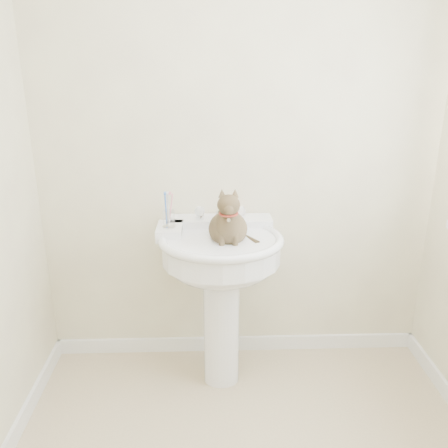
{
  "coord_description": "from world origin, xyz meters",
  "views": [
    {
      "loc": [
        -0.17,
        -1.44,
        1.72
      ],
      "look_at": [
        -0.09,
        0.8,
        0.94
      ],
      "focal_mm": 38.0,
      "sensor_mm": 36.0,
      "label": 1
    }
  ],
  "objects": [
    {
      "name": "baseboard_back",
      "position": [
        0.0,
        1.09,
        0.04
      ],
      "size": [
        2.2,
        0.02,
        0.09
      ],
      "primitive_type": "cube",
      "color": "white",
      "rests_on": "floor"
    },
    {
      "name": "toothbrush_cup",
      "position": [
        -0.37,
        0.86,
        0.95
      ],
      "size": [
        0.07,
        0.07,
        0.18
      ],
      "rotation": [
        0.0,
        0.0,
        -0.07
      ],
      "color": "silver",
      "rests_on": "pedestal_sink"
    },
    {
      "name": "pedestal_sink",
      "position": [
        -0.11,
        0.81,
        0.7
      ],
      "size": [
        0.65,
        0.64,
        0.9
      ],
      "color": "white",
      "rests_on": "floor"
    },
    {
      "name": "cat",
      "position": [
        -0.07,
        0.78,
        0.93
      ],
      "size": [
        0.22,
        0.27,
        0.4
      ],
      "rotation": [
        0.0,
        0.0,
        -0.01
      ],
      "color": "brown",
      "rests_on": "pedestal_sink"
    },
    {
      "name": "faucet",
      "position": [
        -0.1,
        0.97,
        0.94
      ],
      "size": [
        0.28,
        0.12,
        0.14
      ],
      "color": "silver",
      "rests_on": "pedestal_sink"
    },
    {
      "name": "wall_back",
      "position": [
        0.0,
        1.1,
        1.25
      ],
      "size": [
        2.2,
        0.0,
        2.5
      ],
      "primitive_type": null,
      "color": "beige",
      "rests_on": "ground"
    },
    {
      "name": "soap_bar",
      "position": [
        -0.05,
        1.06,
        0.91
      ],
      "size": [
        0.1,
        0.08,
        0.03
      ],
      "primitive_type": "cube",
      "rotation": [
        0.0,
        0.0,
        -0.34
      ],
      "color": "#FA5130",
      "rests_on": "pedestal_sink"
    }
  ]
}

